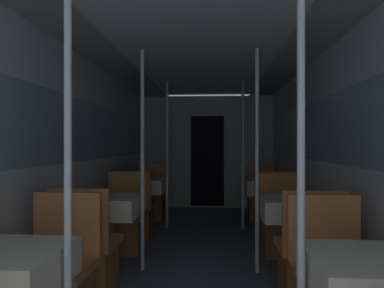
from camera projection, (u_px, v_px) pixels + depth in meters
wall_left at (78, 155)px, 3.88m from camera, size 0.05×8.61×2.15m
wall_right at (327, 155)px, 3.72m from camera, size 0.05×8.61×2.15m
ceiling_panel at (200, 49)px, 3.80m from camera, size 2.53×8.61×0.07m
bulkhead_far at (207, 152)px, 7.22m from camera, size 2.48×0.09×2.15m
dining_table_left_0 at (1, 276)px, 1.83m from camera, size 0.59×0.59×0.72m
support_pole_left_0 at (68, 176)px, 1.81m from camera, size 0.04×0.04×2.15m
dining_table_left_1 at (109, 210)px, 3.68m from camera, size 0.59×0.59×0.72m
chair_left_near_1 at (87, 261)px, 3.06m from camera, size 0.48×0.48×0.89m
chair_left_far_1 at (124, 227)px, 4.30m from camera, size 0.48×0.48×0.89m
support_pole_left_1 at (142, 160)px, 3.65m from camera, size 0.04×0.04×2.15m
dining_table_left_2 at (144, 188)px, 5.52m from camera, size 0.59×0.59×0.72m
chair_left_near_2 at (135, 217)px, 4.90m from camera, size 0.48×0.48×0.89m
chair_left_far_2 at (152, 202)px, 6.14m from camera, size 0.48×0.48×0.89m
support_pole_left_2 at (167, 154)px, 5.50m from camera, size 0.04×0.04×2.15m
dining_table_right_0 at (375, 285)px, 1.72m from camera, size 0.59×0.59×0.72m
support_pole_right_0 at (301, 178)px, 1.74m from camera, size 0.04×0.04×2.15m
dining_table_right_1 at (292, 212)px, 3.56m from camera, size 0.59×0.59×0.72m
chair_right_near_1 at (309, 266)px, 2.94m from camera, size 0.48×0.48×0.89m
chair_right_far_1 at (281, 229)px, 4.18m from camera, size 0.48×0.48×0.89m
support_pole_right_1 at (257, 160)px, 3.58m from camera, size 0.04×0.04×2.15m
dining_table_right_2 at (266, 189)px, 5.41m from camera, size 0.59×0.59×0.72m
chair_right_near_2 at (273, 219)px, 4.79m from camera, size 0.48×0.48×0.89m
chair_right_far_2 at (261, 203)px, 6.03m from camera, size 0.48×0.48×0.89m
support_pole_right_2 at (243, 155)px, 5.43m from camera, size 0.04×0.04×2.15m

